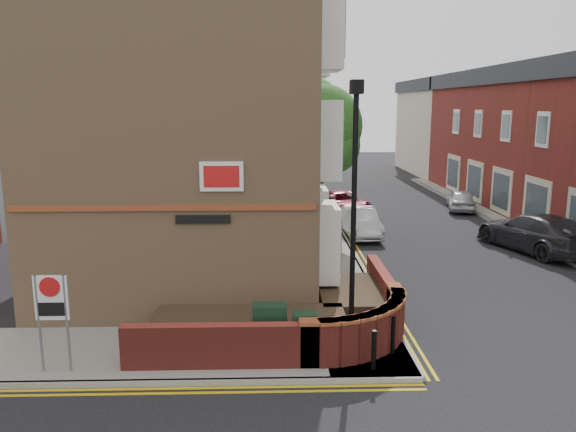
# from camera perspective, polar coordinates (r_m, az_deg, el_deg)

# --- Properties ---
(ground) EXTENTS (120.00, 120.00, 0.00)m
(ground) POSITION_cam_1_polar(r_m,az_deg,el_deg) (12.59, -0.41, -16.67)
(ground) COLOR black
(ground) RESTS_ON ground
(pavement_corner) EXTENTS (13.00, 3.00, 0.12)m
(pavement_corner) POSITION_cam_1_polar(r_m,az_deg,el_deg) (14.28, -15.14, -13.28)
(pavement_corner) COLOR gray
(pavement_corner) RESTS_ON ground
(pavement_main) EXTENTS (2.00, 32.00, 0.12)m
(pavement_main) POSITION_cam_1_polar(r_m,az_deg,el_deg) (27.83, 2.95, -0.88)
(pavement_main) COLOR gray
(pavement_main) RESTS_ON ground
(pavement_far) EXTENTS (4.00, 40.00, 0.12)m
(pavement_far) POSITION_cam_1_polar(r_m,az_deg,el_deg) (28.13, 26.44, -1.93)
(pavement_far) COLOR gray
(pavement_far) RESTS_ON ground
(kerb_side) EXTENTS (13.00, 0.15, 0.12)m
(kerb_side) POSITION_cam_1_polar(r_m,az_deg,el_deg) (12.97, -16.70, -15.99)
(kerb_side) COLOR gray
(kerb_side) RESTS_ON ground
(kerb_main_near) EXTENTS (0.15, 32.00, 0.12)m
(kerb_main_near) POSITION_cam_1_polar(r_m,az_deg,el_deg) (27.93, 5.00, -0.86)
(kerb_main_near) COLOR gray
(kerb_main_near) RESTS_ON ground
(kerb_main_far) EXTENTS (0.15, 40.00, 0.12)m
(kerb_main_far) POSITION_cam_1_polar(r_m,az_deg,el_deg) (27.25, 22.72, -2.01)
(kerb_main_far) COLOR gray
(kerb_main_far) RESTS_ON ground
(yellow_lines_side) EXTENTS (13.00, 0.28, 0.01)m
(yellow_lines_side) POSITION_cam_1_polar(r_m,az_deg,el_deg) (12.79, -16.99, -16.71)
(yellow_lines_side) COLOR gold
(yellow_lines_side) RESTS_ON ground
(yellow_lines_main) EXTENTS (0.28, 32.00, 0.01)m
(yellow_lines_main) POSITION_cam_1_polar(r_m,az_deg,el_deg) (27.97, 5.50, -0.97)
(yellow_lines_main) COLOR gold
(yellow_lines_main) RESTS_ON ground
(corner_building) EXTENTS (8.95, 10.40, 13.60)m
(corner_building) POSITION_cam_1_polar(r_m,az_deg,el_deg) (19.30, -9.67, 12.07)
(corner_building) COLOR #A88059
(corner_building) RESTS_ON ground
(garden_wall) EXTENTS (6.80, 6.00, 1.20)m
(garden_wall) POSITION_cam_1_polar(r_m,az_deg,el_deg) (14.85, -0.64, -12.15)
(garden_wall) COLOR maroon
(garden_wall) RESTS_ON ground
(lamppost) EXTENTS (0.25, 0.50, 6.30)m
(lamppost) POSITION_cam_1_polar(r_m,az_deg,el_deg) (12.72, 6.67, -0.40)
(lamppost) COLOR black
(lamppost) RESTS_ON pavement_corner
(utility_cabinet_large) EXTENTS (0.80, 0.45, 1.20)m
(utility_cabinet_large) POSITION_cam_1_polar(r_m,az_deg,el_deg) (13.46, -1.85, -11.38)
(utility_cabinet_large) COLOR black
(utility_cabinet_large) RESTS_ON pavement_corner
(utility_cabinet_small) EXTENTS (0.55, 0.40, 1.10)m
(utility_cabinet_small) POSITION_cam_1_polar(r_m,az_deg,el_deg) (13.22, 1.70, -12.04)
(utility_cabinet_small) COLOR black
(utility_cabinet_small) RESTS_ON pavement_corner
(bollard_near) EXTENTS (0.11, 0.11, 0.90)m
(bollard_near) POSITION_cam_1_polar(r_m,az_deg,el_deg) (12.89, 8.71, -13.29)
(bollard_near) COLOR black
(bollard_near) RESTS_ON pavement_corner
(bollard_far) EXTENTS (0.11, 0.11, 0.90)m
(bollard_far) POSITION_cam_1_polar(r_m,az_deg,el_deg) (13.72, 10.62, -11.79)
(bollard_far) COLOR black
(bollard_far) RESTS_ON pavement_corner
(zone_sign) EXTENTS (0.72, 0.07, 2.20)m
(zone_sign) POSITION_cam_1_polar(r_m,az_deg,el_deg) (13.25, -22.88, -8.38)
(zone_sign) COLOR slate
(zone_sign) RESTS_ON pavement_corner
(far_terrace) EXTENTS (5.40, 30.40, 8.00)m
(far_terrace) POSITION_cam_1_polar(r_m,az_deg,el_deg) (31.81, 26.10, 6.76)
(far_terrace) COLOR maroon
(far_terrace) RESTS_ON ground
(far_terrace_cream) EXTENTS (5.40, 12.40, 8.00)m
(far_terrace_cream) POSITION_cam_1_polar(r_m,az_deg,el_deg) (51.32, 15.16, 8.79)
(far_terrace_cream) COLOR beige
(far_terrace_cream) RESTS_ON ground
(tree_near) EXTENTS (3.64, 3.65, 6.70)m
(tree_near) POSITION_cam_1_polar(r_m,az_deg,el_deg) (25.30, 3.42, 8.52)
(tree_near) COLOR #382B1E
(tree_near) RESTS_ON pavement_main
(tree_mid) EXTENTS (4.03, 4.03, 7.42)m
(tree_mid) POSITION_cam_1_polar(r_m,az_deg,el_deg) (33.25, 2.19, 10.03)
(tree_mid) COLOR #382B1E
(tree_mid) RESTS_ON pavement_main
(tree_far) EXTENTS (3.81, 3.81, 7.00)m
(tree_far) POSITION_cam_1_polar(r_m,az_deg,el_deg) (41.24, 1.43, 9.87)
(tree_far) COLOR #382B1E
(tree_far) RESTS_ON pavement_main
(traffic_light_assembly) EXTENTS (0.20, 0.16, 4.20)m
(traffic_light_assembly) POSITION_cam_1_polar(r_m,az_deg,el_deg) (36.35, 2.48, 6.31)
(traffic_light_assembly) COLOR black
(traffic_light_assembly) RESTS_ON pavement_main
(silver_car_near) EXTENTS (1.57, 3.98, 1.29)m
(silver_car_near) POSITION_cam_1_polar(r_m,az_deg,el_deg) (25.73, 7.35, -0.63)
(silver_car_near) COLOR silver
(silver_car_near) RESTS_ON ground
(red_car_main) EXTENTS (3.53, 4.90, 1.24)m
(red_car_main) POSITION_cam_1_polar(r_m,az_deg,el_deg) (30.94, 5.45, 1.37)
(red_car_main) COLOR maroon
(red_car_main) RESTS_ON ground
(grey_car_far) EXTENTS (3.70, 5.80, 1.56)m
(grey_car_far) POSITION_cam_1_polar(r_m,az_deg,el_deg) (25.01, 23.78, -1.53)
(grey_car_far) COLOR #2A292E
(grey_car_far) RESTS_ON ground
(silver_car_far) EXTENTS (2.28, 3.83, 1.22)m
(silver_car_far) POSITION_cam_1_polar(r_m,az_deg,el_deg) (33.26, 17.17, 1.59)
(silver_car_far) COLOR #B9BBC2
(silver_car_far) RESTS_ON ground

